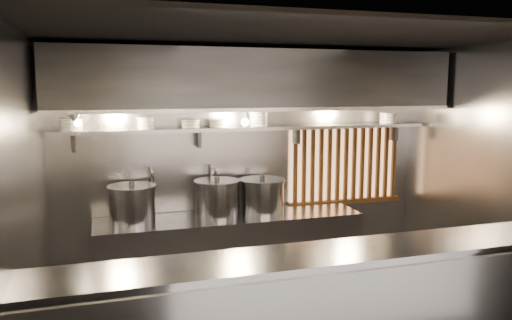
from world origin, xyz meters
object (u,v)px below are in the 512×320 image
stock_pot_left (132,204)px  stock_pot_mid (262,196)px  stock_pot_right (217,198)px  heat_lamp (75,117)px  pendant_bulb (245,122)px

stock_pot_left → stock_pot_mid: stock_pot_left is taller
stock_pot_mid → stock_pot_right: (-0.54, -0.02, 0.01)m
heat_lamp → stock_pot_right: bearing=11.9°
pendant_bulb → stock_pot_right: (-0.34, -0.04, -0.85)m
heat_lamp → pendant_bulb: 1.83m
stock_pot_right → pendant_bulb: bearing=7.0°
pendant_bulb → stock_pot_mid: (0.19, -0.03, -0.86)m
pendant_bulb → stock_pot_left: (-1.27, -0.03, -0.86)m
pendant_bulb → stock_pot_right: pendant_bulb is taller
pendant_bulb → stock_pot_mid: bearing=-7.3°
stock_pot_right → stock_pot_left: bearing=179.2°
stock_pot_left → stock_pot_mid: bearing=0.2°
stock_pot_left → pendant_bulb: bearing=1.3°
stock_pot_mid → pendant_bulb: bearing=172.7°
stock_pot_left → stock_pot_right: bearing=-0.8°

